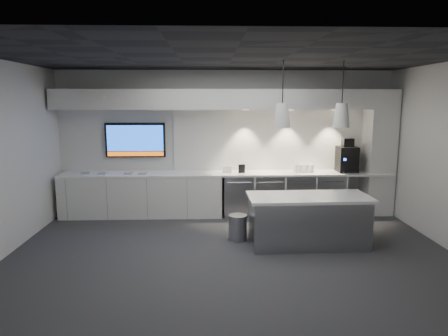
{
  "coord_description": "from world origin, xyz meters",
  "views": [
    {
      "loc": [
        -0.33,
        -5.96,
        2.4
      ],
      "look_at": [
        -0.08,
        1.1,
        1.18
      ],
      "focal_mm": 32.0,
      "sensor_mm": 36.0,
      "label": 1
    }
  ],
  "objects_px": {
    "island": "(308,220)",
    "coffee_machine": "(347,158)",
    "bin": "(238,227)",
    "wall_tv": "(135,140)"
  },
  "relations": [
    {
      "from": "bin",
      "to": "coffee_machine",
      "type": "distance_m",
      "value": 3.03
    },
    {
      "from": "wall_tv",
      "to": "bin",
      "type": "relative_size",
      "value": 2.81
    },
    {
      "from": "bin",
      "to": "wall_tv",
      "type": "bearing_deg",
      "value": 138.09
    },
    {
      "from": "island",
      "to": "bin",
      "type": "relative_size",
      "value": 4.51
    },
    {
      "from": "bin",
      "to": "coffee_machine",
      "type": "relative_size",
      "value": 0.63
    },
    {
      "from": "island",
      "to": "coffee_machine",
      "type": "xyz_separation_m",
      "value": [
        1.25,
        1.86,
        0.76
      ]
    },
    {
      "from": "island",
      "to": "coffee_machine",
      "type": "height_order",
      "value": "coffee_machine"
    },
    {
      "from": "bin",
      "to": "island",
      "type": "bearing_deg",
      "value": -13.54
    },
    {
      "from": "wall_tv",
      "to": "island",
      "type": "distance_m",
      "value": 3.98
    },
    {
      "from": "island",
      "to": "coffee_machine",
      "type": "distance_m",
      "value": 2.36
    }
  ]
}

